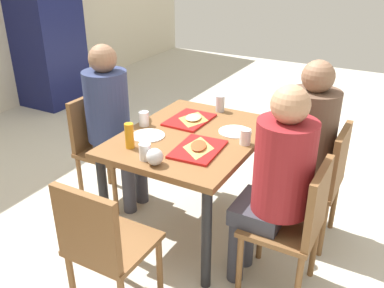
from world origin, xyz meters
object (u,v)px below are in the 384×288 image
chair_left_end (102,243)px  person_far_side (112,115)px  chair_near_right (321,176)px  foil_bundle (155,157)px  paper_plate_center (148,136)px  paper_plate_near_edge (235,132)px  plastic_cup_b (245,137)px  soda_can (220,104)px  tray_red_near (198,149)px  drink_fridge (47,28)px  tray_red_far (189,120)px  person_in_brown_jacket (304,138)px  plastic_cup_a (144,119)px  chair_far_side (100,141)px  plastic_cup_c (145,152)px  main_table (192,147)px  person_in_red (276,176)px  condiment_bottle (129,136)px  pizza_slice_a (198,146)px  chair_near_left (297,221)px  pizza_slice_b (193,118)px

chair_left_end → person_far_side: person_far_side is taller
chair_near_right → foil_bundle: bearing=133.6°
paper_plate_center → paper_plate_near_edge: 0.58m
plastic_cup_b → soda_can: 0.59m
tray_red_near → drink_fridge: (1.68, 3.00, 0.22)m
tray_red_far → foil_bundle: 0.69m
person_in_brown_jacket → plastic_cup_a: bearing=106.5°
chair_far_side → plastic_cup_c: bearing=-120.8°
main_table → person_in_red: bearing=-112.5°
main_table → tray_red_near: 0.27m
chair_far_side → condiment_bottle: 0.75m
chair_left_end → pizza_slice_a: bearing=-11.3°
paper_plate_near_edge → plastic_cup_a: (-0.20, 0.60, 0.05)m
chair_far_side → condiment_bottle: bearing=-122.2°
chair_left_end → tray_red_near: 0.80m
main_table → paper_plate_near_edge: paper_plate_near_edge is taller
chair_near_left → person_in_brown_jacket: size_ratio=0.67×
chair_left_end → foil_bundle: (0.47, -0.02, 0.29)m
tray_red_far → plastic_cup_b: (-0.17, -0.49, 0.04)m
chair_left_end → paper_plate_center: size_ratio=3.79×
paper_plate_near_edge → condiment_bottle: bearing=138.4°
tray_red_far → pizza_slice_a: (-0.39, -0.28, 0.02)m
person_in_brown_jacket → pizza_slice_b: size_ratio=4.90×
pizza_slice_a → condiment_bottle: size_ratio=1.67×
drink_fridge → person_in_brown_jacket: bearing=-108.9°
pizza_slice_a → soda_can: (0.67, 0.17, 0.04)m
main_table → pizza_slice_b: size_ratio=4.41×
chair_near_right → plastic_cup_b: (-0.25, 0.45, 0.29)m
pizza_slice_a → plastic_cup_c: size_ratio=2.67×
paper_plate_center → person_far_side: bearing=69.0°
condiment_bottle → chair_near_left: bearing=-85.4°
paper_plate_center → condiment_bottle: (-0.20, 0.00, 0.08)m
tray_red_near → plastic_cup_b: bearing=-43.8°
person_in_brown_jacket → person_far_side: 1.38m
plastic_cup_b → plastic_cup_c: 0.64m
chair_near_right → tray_red_near: chair_near_right is taller
drink_fridge → plastic_cup_a: bearing=-121.4°
person_in_red → drink_fridge: 3.95m
person_far_side → chair_left_end: bearing=-144.5°
person_in_red → plastic_cup_c: bearing=102.8°
tray_red_far → pizza_slice_b: pizza_slice_b is taller
paper_plate_center → drink_fridge: size_ratio=0.12×
main_table → person_in_red: 0.74m
chair_near_left → condiment_bottle: size_ratio=5.21×
chair_left_end → pizza_slice_b: (1.14, 0.10, 0.26)m
main_table → tray_red_far: 0.26m
chair_far_side → soda_can: bearing=-59.0°
person_in_red → pizza_slice_b: bearing=58.2°
chair_left_end → chair_near_left: bearing=-50.8°
chair_near_left → condiment_bottle: (-0.08, 1.05, 0.32)m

